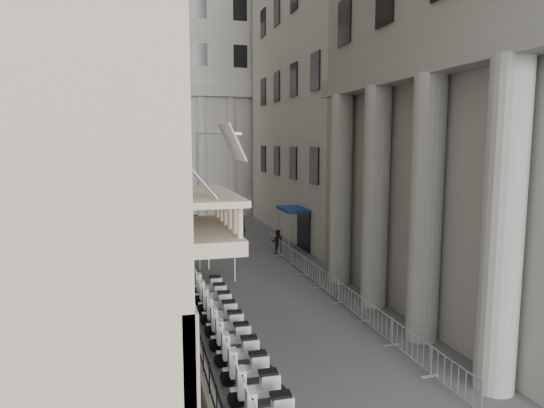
{
  "coord_description": "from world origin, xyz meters",
  "views": [
    {
      "loc": [
        -6.0,
        -5.77,
        7.56
      ],
      "look_at": [
        0.23,
        17.13,
        4.5
      ],
      "focal_mm": 32.0,
      "sensor_mm": 36.0,
      "label": 1
    }
  ],
  "objects_px": {
    "info_kiosk": "(181,272)",
    "pedestrian_b": "(277,242)",
    "street_lamp": "(204,188)",
    "security_tent": "(208,227)",
    "pedestrian_a": "(241,227)"
  },
  "relations": [
    {
      "from": "street_lamp",
      "to": "pedestrian_b",
      "type": "xyz_separation_m",
      "value": [
        5.24,
        2.58,
        -4.01
      ]
    },
    {
      "from": "street_lamp",
      "to": "pedestrian_b",
      "type": "height_order",
      "value": "street_lamp"
    },
    {
      "from": "street_lamp",
      "to": "pedestrian_b",
      "type": "distance_m",
      "value": 7.08
    },
    {
      "from": "security_tent",
      "to": "pedestrian_a",
      "type": "xyz_separation_m",
      "value": [
        4.0,
        10.67,
        -1.98
      ]
    },
    {
      "from": "pedestrian_b",
      "to": "pedestrian_a",
      "type": "bearing_deg",
      "value": -58.6
    },
    {
      "from": "info_kiosk",
      "to": "pedestrian_b",
      "type": "relative_size",
      "value": 1.23
    },
    {
      "from": "info_kiosk",
      "to": "pedestrian_b",
      "type": "distance_m",
      "value": 9.77
    },
    {
      "from": "street_lamp",
      "to": "info_kiosk",
      "type": "distance_m",
      "value": 5.97
    },
    {
      "from": "security_tent",
      "to": "pedestrian_b",
      "type": "height_order",
      "value": "security_tent"
    },
    {
      "from": "pedestrian_b",
      "to": "info_kiosk",
      "type": "bearing_deg",
      "value": 62.04
    },
    {
      "from": "security_tent",
      "to": "street_lamp",
      "type": "distance_m",
      "value": 3.19
    },
    {
      "from": "security_tent",
      "to": "pedestrian_a",
      "type": "bearing_deg",
      "value": 69.47
    },
    {
      "from": "security_tent",
      "to": "pedestrian_b",
      "type": "xyz_separation_m",
      "value": [
        5.35,
        5.15,
        -2.13
      ]
    },
    {
      "from": "security_tent",
      "to": "pedestrian_b",
      "type": "relative_size",
      "value": 2.62
    },
    {
      "from": "info_kiosk",
      "to": "security_tent",
      "type": "bearing_deg",
      "value": 59.77
    }
  ]
}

